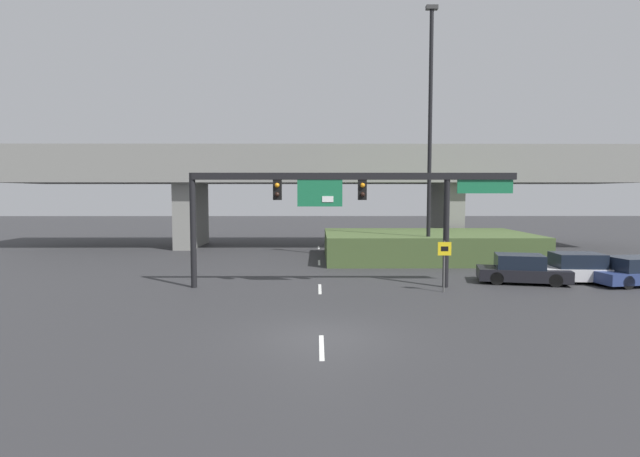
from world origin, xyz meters
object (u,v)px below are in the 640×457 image
object	(u,v)px
signal_gantry	(344,195)
speed_limit_sign	(444,259)
parked_sedan_near_right	(522,270)
highway_light_pole_near	(430,131)
parked_sedan_far_right	(639,272)
parked_sedan_mid_right	(579,269)

from	to	relation	value
signal_gantry	speed_limit_sign	distance (m)	5.43
parked_sedan_near_right	highway_light_pole_near	bearing A→B (deg)	131.71
parked_sedan_near_right	parked_sedan_far_right	xyz separation A→B (m)	(5.48, -0.59, -0.02)
speed_limit_sign	parked_sedan_far_right	bearing A→B (deg)	9.86
speed_limit_sign	parked_sedan_near_right	world-z (taller)	speed_limit_sign
speed_limit_sign	parked_sedan_near_right	bearing A→B (deg)	27.44
parked_sedan_far_right	parked_sedan_mid_right	bearing A→B (deg)	152.03
parked_sedan_near_right	parked_sedan_mid_right	xyz separation A→B (m)	(2.98, 0.18, 0.02)
speed_limit_sign	parked_sedan_near_right	xyz separation A→B (m)	(4.46, 2.32, -0.86)
signal_gantry	parked_sedan_mid_right	world-z (taller)	signal_gantry
signal_gantry	speed_limit_sign	world-z (taller)	signal_gantry
highway_light_pole_near	parked_sedan_near_right	xyz separation A→B (m)	(3.33, -6.01, -7.53)
signal_gantry	parked_sedan_mid_right	xyz separation A→B (m)	(11.89, 1.30, -3.72)
parked_sedan_far_right	highway_light_pole_near	bearing A→B (deg)	132.32
speed_limit_sign	signal_gantry	bearing A→B (deg)	164.88
parked_sedan_near_right	parked_sedan_mid_right	bearing A→B (deg)	16.22
speed_limit_sign	parked_sedan_mid_right	world-z (taller)	speed_limit_sign
highway_light_pole_near	parked_sedan_far_right	world-z (taller)	highway_light_pole_near
parked_sedan_mid_right	speed_limit_sign	bearing A→B (deg)	-158.48
speed_limit_sign	parked_sedan_far_right	xyz separation A→B (m)	(9.94, 1.73, -0.88)
parked_sedan_near_right	signal_gantry	bearing A→B (deg)	-160.13
signal_gantry	highway_light_pole_near	xyz separation A→B (m)	(5.58, 7.12, 3.79)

